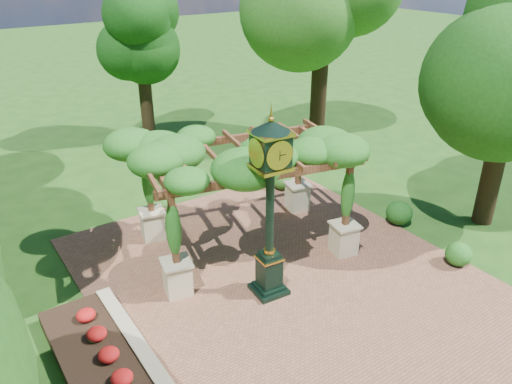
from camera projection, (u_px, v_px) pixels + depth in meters
ground at (308, 298)px, 13.49m from camera, size 120.00×120.00×0.00m
brick_plaza at (286, 280)px, 14.22m from camera, size 10.00×12.00×0.04m
border_wall at (140, 351)px, 11.43m from camera, size 0.35×5.00×0.40m
flower_bed at (102, 369)px, 10.98m from camera, size 1.50×5.00×0.36m
pedestal_clock at (270, 195)px, 12.42m from camera, size 1.06×1.06×4.98m
pergola at (245, 154)px, 14.54m from camera, size 6.70×4.93×3.82m
sundial at (179, 172)px, 20.02m from camera, size 0.59×0.59×1.03m
shrub_front at (459, 254)px, 14.74m from camera, size 1.03×1.03×0.70m
shrub_mid at (399, 213)px, 16.94m from camera, size 0.96×0.96×0.81m
shrub_back at (283, 181)px, 19.43m from camera, size 1.01×1.01×0.69m
tree_north at (140, 34)px, 22.73m from camera, size 3.20×3.20×7.35m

